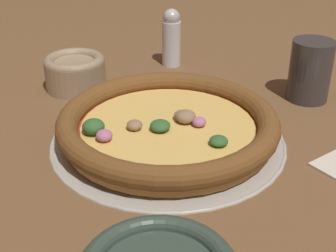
{
  "coord_description": "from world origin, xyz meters",
  "views": [
    {
      "loc": [
        -0.57,
        0.17,
        0.35
      ],
      "look_at": [
        0.0,
        0.0,
        0.02
      ],
      "focal_mm": 50.0,
      "sensor_mm": 36.0,
      "label": 1
    }
  ],
  "objects_px": {
    "pizza_tray": "(168,138)",
    "bowl_near": "(75,71)",
    "pizza": "(168,124)",
    "drinking_cup": "(310,71)",
    "pepper_shaker": "(171,38)"
  },
  "relations": [
    {
      "from": "bowl_near",
      "to": "drinking_cup",
      "type": "xyz_separation_m",
      "value": [
        -0.16,
        -0.38,
        0.02
      ]
    },
    {
      "from": "pizza_tray",
      "to": "drinking_cup",
      "type": "xyz_separation_m",
      "value": [
        0.07,
        -0.27,
        0.05
      ]
    },
    {
      "from": "drinking_cup",
      "to": "pepper_shaker",
      "type": "height_order",
      "value": "pepper_shaker"
    },
    {
      "from": "pizza_tray",
      "to": "pizza",
      "type": "distance_m",
      "value": 0.02
    },
    {
      "from": "pizza_tray",
      "to": "bowl_near",
      "type": "height_order",
      "value": "bowl_near"
    },
    {
      "from": "drinking_cup",
      "to": "pepper_shaker",
      "type": "distance_m",
      "value": 0.29
    },
    {
      "from": "pizza",
      "to": "pepper_shaker",
      "type": "height_order",
      "value": "pepper_shaker"
    },
    {
      "from": "pizza_tray",
      "to": "drinking_cup",
      "type": "distance_m",
      "value": 0.29
    },
    {
      "from": "bowl_near",
      "to": "drinking_cup",
      "type": "bearing_deg",
      "value": -113.26
    },
    {
      "from": "pepper_shaker",
      "to": "pizza",
      "type": "bearing_deg",
      "value": 161.77
    },
    {
      "from": "drinking_cup",
      "to": "bowl_near",
      "type": "bearing_deg",
      "value": 66.74
    },
    {
      "from": "pizza_tray",
      "to": "pizza",
      "type": "height_order",
      "value": "pizza"
    },
    {
      "from": "pizza_tray",
      "to": "pizza",
      "type": "bearing_deg",
      "value": 110.8
    },
    {
      "from": "pizza_tray",
      "to": "bowl_near",
      "type": "xyz_separation_m",
      "value": [
        0.23,
        0.11,
        0.03
      ]
    },
    {
      "from": "pizza_tray",
      "to": "pizza",
      "type": "relative_size",
      "value": 1.07
    }
  ]
}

